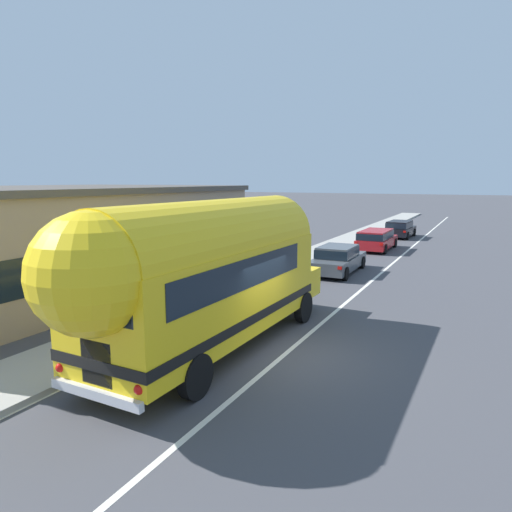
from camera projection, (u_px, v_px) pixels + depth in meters
ground_plane at (285, 355)px, 12.22m from camera, size 300.00×300.00×0.00m
lane_markings at (347, 271)px, 23.52m from camera, size 3.78×80.00×0.01m
sidewalk_slab at (275, 271)px, 23.18m from camera, size 2.44×90.00×0.15m
roadside_building at (44, 236)px, 20.15m from camera, size 11.25×17.54×4.34m
painted_bus at (204, 271)px, 11.76m from camera, size 2.72×10.61×4.12m
car_lead at (338, 258)px, 22.95m from camera, size 1.97×4.77×1.37m
car_second at (376, 238)px, 30.28m from camera, size 1.98×4.75×1.37m
car_third at (400, 228)px, 37.02m from camera, size 2.01×4.30×1.37m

